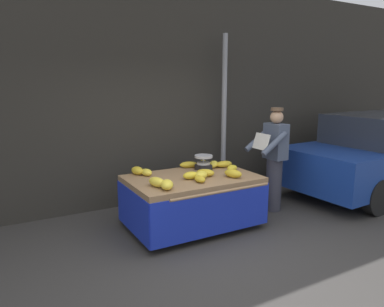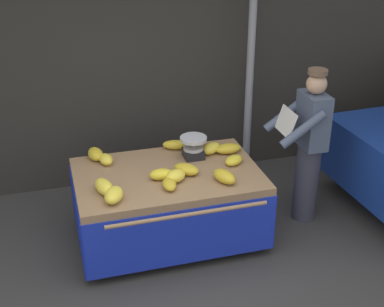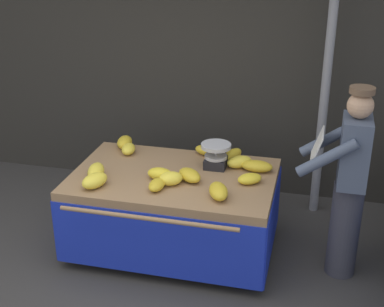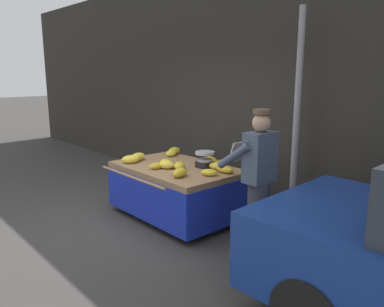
{
  "view_description": "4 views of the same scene",
  "coord_description": "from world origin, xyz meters",
  "views": [
    {
      "loc": [
        -2.22,
        -3.3,
        2.11
      ],
      "look_at": [
        0.32,
        1.21,
        1.09
      ],
      "focal_mm": 33.73,
      "sensor_mm": 36.0,
      "label": 1
    },
    {
      "loc": [
        -0.81,
        -3.53,
        3.31
      ],
      "look_at": [
        0.49,
        1.02,
        0.99
      ],
      "focal_mm": 50.51,
      "sensor_mm": 36.0,
      "label": 2
    },
    {
      "loc": [
        1.48,
        -3.17,
        2.9
      ],
      "look_at": [
        0.44,
        1.09,
        1.01
      ],
      "focal_mm": 50.54,
      "sensor_mm": 36.0,
      "label": 3
    },
    {
      "loc": [
        4.45,
        -2.34,
        2.12
      ],
      "look_at": [
        0.75,
        0.97,
        1.06
      ],
      "focal_mm": 35.8,
      "sensor_mm": 36.0,
      "label": 4
    }
  ],
  "objects": [
    {
      "name": "ground_plane",
      "position": [
        0.0,
        0.0,
        0.0
      ],
      "size": [
        60.0,
        60.0,
        0.0
      ],
      "primitive_type": "plane",
      "color": "#383533"
    },
    {
      "name": "back_wall",
      "position": [
        0.0,
        2.61,
        1.94
      ],
      "size": [
        16.0,
        0.24,
        3.88
      ],
      "primitive_type": "cube",
      "color": "#2D2B26",
      "rests_on": "ground"
    },
    {
      "name": "street_pole",
      "position": [
        1.54,
        2.18,
        1.48
      ],
      "size": [
        0.09,
        0.09,
        2.96
      ],
      "primitive_type": "cylinder",
      "color": "gray",
      "rests_on": "ground"
    },
    {
      "name": "banana_cart",
      "position": [
        0.26,
        1.1,
        0.58
      ],
      "size": [
        1.86,
        1.4,
        0.77
      ],
      "color": "#93704C",
      "rests_on": "ground"
    },
    {
      "name": "weighing_scale",
      "position": [
        0.6,
        1.35,
        0.89
      ],
      "size": [
        0.28,
        0.28,
        0.23
      ],
      "color": "black",
      "rests_on": "banana_cart"
    },
    {
      "name": "banana_bunch_0",
      "position": [
        0.17,
        0.98,
        0.83
      ],
      "size": [
        0.24,
        0.16,
        0.11
      ],
      "primitive_type": "ellipsoid",
      "rotation": [
        0.0,
        0.0,
        1.49
      ],
      "color": "yellow",
      "rests_on": "banana_cart"
    },
    {
      "name": "banana_bunch_1",
      "position": [
        -0.33,
        0.7,
        0.84
      ],
      "size": [
        0.25,
        0.3,
        0.12
      ],
      "primitive_type": "ellipsoid",
      "rotation": [
        0.0,
        0.0,
        2.76
      ],
      "color": "yellow",
      "rests_on": "banana_cart"
    },
    {
      "name": "banana_bunch_2",
      "position": [
        0.2,
        0.78,
        0.82
      ],
      "size": [
        0.14,
        0.22,
        0.09
      ],
      "primitive_type": "ellipsoid",
      "rotation": [
        0.0,
        0.0,
        3.09
      ],
      "color": "gold",
      "rests_on": "banana_cart"
    },
    {
      "name": "banana_bunch_3",
      "position": [
        -0.39,
        1.6,
        0.83
      ],
      "size": [
        0.19,
        0.27,
        0.12
      ],
      "primitive_type": "ellipsoid",
      "rotation": [
        0.0,
        0.0,
        0.17
      ],
      "color": "gold",
      "rests_on": "banana_cart"
    },
    {
      "name": "banana_bunch_4",
      "position": [
        -0.39,
        0.87,
        0.84
      ],
      "size": [
        0.21,
        0.32,
        0.12
      ],
      "primitive_type": "ellipsoid",
      "rotation": [
        0.0,
        0.0,
        0.25
      ],
      "color": "yellow",
      "rests_on": "banana_cart"
    },
    {
      "name": "banana_bunch_5",
      "position": [
        0.43,
        1.02,
        0.83
      ],
      "size": [
        0.3,
        0.3,
        0.11
      ],
      "primitive_type": "ellipsoid",
      "rotation": [
        0.0,
        0.0,
        0.79
      ],
      "color": "gold",
      "rests_on": "banana_cart"
    },
    {
      "name": "banana_bunch_6",
      "position": [
        0.29,
        0.9,
        0.83
      ],
      "size": [
        0.26,
        0.24,
        0.12
      ],
      "primitive_type": "ellipsoid",
      "rotation": [
        0.0,
        0.0,
        2.1
      ],
      "color": "yellow",
      "rests_on": "banana_cart"
    },
    {
      "name": "banana_bunch_7",
      "position": [
        0.99,
        1.35,
        0.83
      ],
      "size": [
        0.29,
        0.16,
        0.1
      ],
      "primitive_type": "ellipsoid",
      "rotation": [
        0.0,
        0.0,
        1.55
      ],
      "color": "gold",
      "rests_on": "banana_cart"
    },
    {
      "name": "banana_bunch_8",
      "position": [
        0.48,
        1.6,
        0.82
      ],
      "size": [
        0.32,
        0.22,
        0.1
      ],
      "primitive_type": "ellipsoid",
      "rotation": [
        0.0,
        0.0,
        1.25
      ],
      "color": "gold",
      "rests_on": "banana_cart"
    },
    {
      "name": "banana_bunch_9",
      "position": [
        0.74,
        0.76,
        0.83
      ],
      "size": [
        0.24,
        0.31,
        0.12
      ],
      "primitive_type": "ellipsoid",
      "rotation": [
        0.0,
        0.0,
        0.36
      ],
      "color": "gold",
      "rests_on": "banana_cart"
    },
    {
      "name": "banana_bunch_10",
      "position": [
        0.82,
        1.4,
        0.83
      ],
      "size": [
        0.28,
        0.26,
        0.11
      ],
      "primitive_type": "ellipsoid",
      "rotation": [
        0.0,
        0.0,
        2.21
      ],
      "color": "yellow",
      "rests_on": "banana_cart"
    },
    {
      "name": "banana_bunch_11",
      "position": [
        0.96,
        1.09,
        0.82
      ],
      "size": [
        0.26,
        0.24,
        0.09
      ],
      "primitive_type": "ellipsoid",
      "rotation": [
        0.0,
        0.0,
        2.18
      ],
      "color": "yellow",
      "rests_on": "banana_cart"
    },
    {
      "name": "banana_bunch_12",
      "position": [
        -0.3,
        1.46,
        0.83
      ],
      "size": [
        0.16,
        0.22,
        0.1
      ],
      "primitive_type": "ellipsoid",
      "rotation": [
        0.0,
        0.0,
        0.15
      ],
      "color": "yellow",
      "rests_on": "banana_cart"
    },
    {
      "name": "banana_bunch_13",
      "position": [
        0.73,
        1.55,
        0.83
      ],
      "size": [
        0.21,
        0.29,
        0.11
      ],
      "primitive_type": "ellipsoid",
      "rotation": [
        0.0,
        0.0,
        2.75
      ],
      "color": "gold",
      "rests_on": "banana_cart"
    },
    {
      "name": "vendor_person",
      "position": [
        1.79,
        1.07,
        0.87
      ],
      "size": [
        0.58,
        0.52,
        1.71
      ],
      "color": "#383842",
      "rests_on": "ground"
    }
  ]
}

